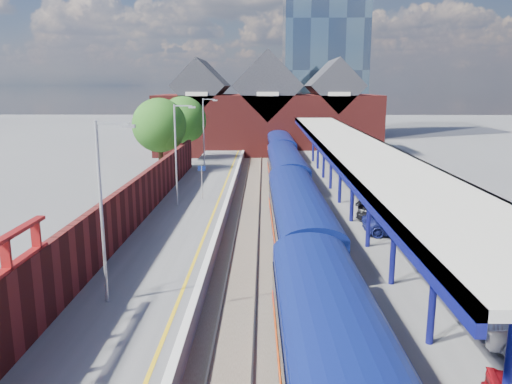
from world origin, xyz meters
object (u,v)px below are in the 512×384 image
(parked_car_dark, at_px, (392,214))
(train, at_px, (290,186))
(platform_sign, at_px, (202,177))
(parked_car_blue, at_px, (402,224))
(lamp_post_d, at_px, (205,129))
(lamp_post_c, at_px, (178,149))
(lamp_post_b, at_px, (105,202))

(parked_car_dark, bearing_deg, train, 68.96)
(platform_sign, xyz_separation_m, parked_car_dark, (12.38, -6.55, -1.07))
(train, xyz_separation_m, parked_car_blue, (5.88, -8.10, -0.51))
(lamp_post_d, relative_size, platform_sign, 2.80)
(lamp_post_c, xyz_separation_m, parked_car_blue, (13.74, -6.73, -3.38))
(lamp_post_d, bearing_deg, platform_sign, -84.44)
(parked_car_dark, height_order, parked_car_blue, parked_car_dark)
(train, distance_m, lamp_post_d, 16.85)
(lamp_post_b, height_order, platform_sign, lamp_post_b)
(train, distance_m, platform_sign, 6.55)
(train, relative_size, lamp_post_b, 9.42)
(lamp_post_c, height_order, parked_car_dark, lamp_post_c)
(lamp_post_c, bearing_deg, platform_sign, 55.74)
(lamp_post_c, relative_size, platform_sign, 2.80)
(lamp_post_b, distance_m, parked_car_blue, 16.91)
(train, height_order, parked_car_blue, train)
(parked_car_dark, distance_m, parked_car_blue, 2.19)
(platform_sign, bearing_deg, lamp_post_c, -124.26)
(train, relative_size, lamp_post_d, 9.42)
(train, height_order, parked_car_dark, train)
(train, relative_size, parked_car_dark, 15.48)
(train, bearing_deg, lamp_post_c, -170.11)
(platform_sign, bearing_deg, lamp_post_b, -94.33)
(parked_car_dark, bearing_deg, parked_car_blue, -155.92)
(lamp_post_c, bearing_deg, lamp_post_d, 90.00)
(lamp_post_c, height_order, lamp_post_d, same)
(train, bearing_deg, parked_car_blue, -54.02)
(lamp_post_c, distance_m, parked_car_dark, 14.86)
(lamp_post_c, bearing_deg, train, 9.89)
(platform_sign, bearing_deg, train, -5.54)
(lamp_post_d, bearing_deg, parked_car_blue, -58.85)
(lamp_post_c, xyz_separation_m, platform_sign, (1.36, 2.00, -2.30))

